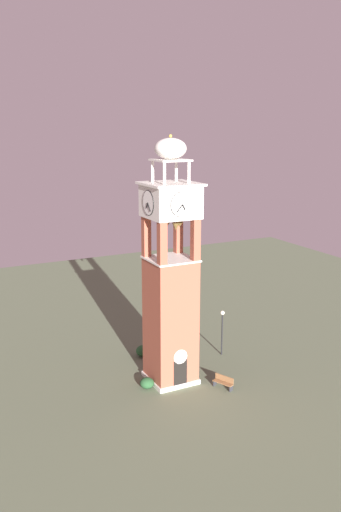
{
  "coord_description": "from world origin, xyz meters",
  "views": [
    {
      "loc": [
        -17.23,
        -33.89,
        19.26
      ],
      "look_at": [
        0.0,
        0.0,
        9.86
      ],
      "focal_mm": 37.64,
      "sensor_mm": 36.0,
      "label": 1
    }
  ],
  "objects_px": {
    "clock_tower": "(171,286)",
    "lamp_post": "(222,325)",
    "park_bench": "(223,382)",
    "trash_bin": "(172,352)"
  },
  "relations": [
    {
      "from": "clock_tower",
      "to": "trash_bin",
      "type": "bearing_deg",
      "value": 61.66
    },
    {
      "from": "park_bench",
      "to": "trash_bin",
      "type": "relative_size",
      "value": 2.05
    },
    {
      "from": "trash_bin",
      "to": "clock_tower",
      "type": "bearing_deg",
      "value": -118.34
    },
    {
      "from": "park_bench",
      "to": "trash_bin",
      "type": "xyz_separation_m",
      "value": [
        -0.92,
        6.71,
        -0.08
      ]
    },
    {
      "from": "clock_tower",
      "to": "lamp_post",
      "type": "xyz_separation_m",
      "value": [
        6.0,
        2.13,
        -4.82
      ]
    },
    {
      "from": "trash_bin",
      "to": "lamp_post",
      "type": "bearing_deg",
      "value": -21.25
    },
    {
      "from": "park_bench",
      "to": "lamp_post",
      "type": "height_order",
      "value": "lamp_post"
    },
    {
      "from": "lamp_post",
      "to": "trash_bin",
      "type": "relative_size",
      "value": 4.95
    },
    {
      "from": "lamp_post",
      "to": "trash_bin",
      "type": "xyz_separation_m",
      "value": [
        -4.01,
        1.56,
        -2.34
      ]
    },
    {
      "from": "park_bench",
      "to": "lamp_post",
      "type": "xyz_separation_m",
      "value": [
        3.09,
        5.15,
        2.26
      ]
    }
  ]
}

